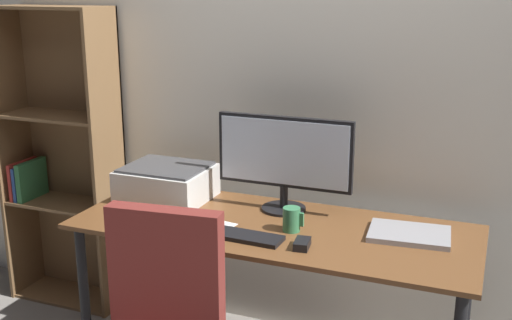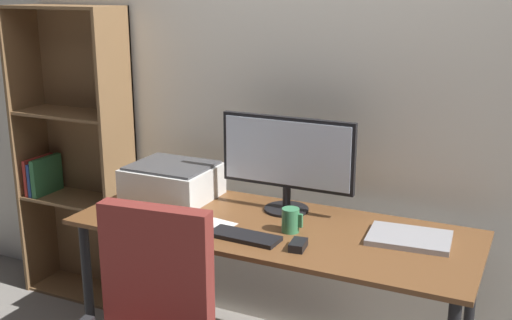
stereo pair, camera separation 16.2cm
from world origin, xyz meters
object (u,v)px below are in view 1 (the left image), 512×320
printer (167,182)px  monitor (284,157)px  keyboard (247,237)px  coffee_mug (292,219)px  desk (273,243)px  laptop (409,234)px  bookshelf (63,160)px  mouse (302,244)px

printer → monitor: bearing=5.8°
keyboard → coffee_mug: coffee_mug is taller
desk → laptop: (0.55, 0.08, 0.09)m
coffee_mug → laptop: coffee_mug is taller
keyboard → coffee_mug: size_ratio=2.87×
keyboard → bookshelf: bookshelf is taller
laptop → coffee_mug: bearing=-170.5°
keyboard → printer: bearing=152.4°
desk → laptop: bearing=8.7°
desk → mouse: bearing=-44.4°
monitor → keyboard: monitor is taller
keyboard → bookshelf: bearing=161.0°
mouse → coffee_mug: bearing=114.7°
coffee_mug → monitor: bearing=116.9°
keyboard → laptop: 0.66m
coffee_mug → laptop: 0.48m
mouse → coffee_mug: (-0.09, 0.15, 0.03)m
laptop → bookshelf: size_ratio=0.20×
mouse → desk: bearing=128.4°
desk → bookshelf: bearing=166.1°
keyboard → printer: size_ratio=0.72×
monitor → keyboard: (-0.02, -0.37, -0.24)m
printer → mouse: bearing=-22.3°
keyboard → coffee_mug: (0.14, 0.15, 0.04)m
keyboard → printer: (-0.54, 0.31, 0.07)m
keyboard → mouse: (0.23, -0.00, 0.01)m
printer → keyboard: bearing=-30.1°
desk → printer: size_ratio=4.26×
laptop → monitor: bearing=164.6°
coffee_mug → bookshelf: 1.48m
desk → coffee_mug: bearing=-19.5°
monitor → coffee_mug: bearing=-63.1°
laptop → desk: bearing=-176.2°
monitor → printer: size_ratio=1.55×
mouse → bookshelf: (-1.53, 0.52, 0.04)m
monitor → bookshelf: 1.35m
mouse → coffee_mug: size_ratio=0.95×
desk → monitor: size_ratio=2.75×
monitor → laptop: (0.57, -0.11, -0.24)m
mouse → bookshelf: size_ratio=0.06×
laptop → mouse: bearing=-148.8°
monitor → keyboard: bearing=-93.8°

